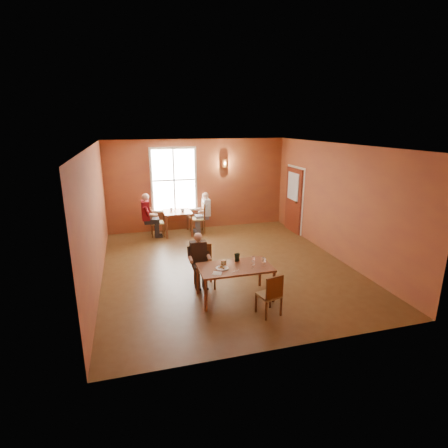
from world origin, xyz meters
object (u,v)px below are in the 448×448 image
object	(u,v)px
diner_maroon	(156,215)
diner_white	(198,214)
chair_diner_maroon	(157,222)
second_table	(178,223)
chair_diner_white	(197,218)
main_table	(235,282)
chair_empty	(269,294)
diner_main	(204,263)
chair_diner_main	(204,267)

from	to	relation	value
diner_maroon	diner_white	bearing A→B (deg)	90.00
diner_maroon	chair_diner_maroon	bearing A→B (deg)	90.00
second_table	chair_diner_white	distance (m)	0.66
main_table	diner_maroon	distance (m)	4.79
main_table	chair_empty	world-z (taller)	chair_empty
chair_empty	second_table	xyz separation A→B (m)	(-0.93, 5.42, -0.04)
chair_diner_maroon	chair_empty	bearing A→B (deg)	16.27
chair_diner_white	chair_diner_maroon	bearing A→B (deg)	90.00
chair_empty	diner_white	xyz separation A→B (m)	(-0.25, 5.42, 0.22)
main_table	diner_white	size ratio (longest dim) A/B	1.16
diner_white	diner_maroon	size ratio (longest dim) A/B	0.93
main_table	diner_main	distance (m)	0.83
main_table	chair_diner_white	distance (m)	4.63
chair_diner_white	diner_maroon	world-z (taller)	diner_maroon
diner_main	chair_diner_white	bearing A→B (deg)	-99.01
chair_diner_white	diner_white	world-z (taller)	diner_white
chair_diner_main	chair_diner_maroon	distance (m)	4.03
diner_main	diner_white	distance (m)	4.06
main_table	diner_maroon	bearing A→B (deg)	104.47
chair_empty	main_table	bearing A→B (deg)	103.99
diner_white	chair_diner_maroon	xyz separation A→B (m)	(-1.33, 0.00, -0.18)
diner_white	second_table	bearing A→B (deg)	90.00
chair_diner_main	chair_diner_white	xyz separation A→B (m)	(0.64, 3.98, 0.03)
diner_main	second_table	world-z (taller)	diner_main
main_table	chair_empty	size ratio (longest dim) A/B	1.77
chair_empty	diner_main	bearing A→B (deg)	109.21
main_table	diner_white	world-z (taller)	diner_white
chair_diner_main	chair_diner_white	size ratio (longest dim) A/B	0.95
diner_maroon	chair_diner_white	bearing A→B (deg)	90.00
main_table	diner_main	world-z (taller)	diner_main
diner_main	second_table	distance (m)	4.01
chair_diner_main	second_table	size ratio (longest dim) A/B	1.08
chair_empty	second_table	size ratio (longest dim) A/B	0.97
second_table	diner_white	distance (m)	0.73
second_table	chair_diner_maroon	xyz separation A→B (m)	(-0.65, 0.00, 0.07)
chair_empty	diner_white	world-z (taller)	diner_white
chair_diner_main	main_table	bearing A→B (deg)	127.57
chair_diner_white	chair_diner_maroon	size ratio (longest dim) A/B	1.08
diner_main	chair_empty	world-z (taller)	diner_main
chair_empty	diner_white	bearing A→B (deg)	78.87
chair_diner_maroon	diner_maroon	distance (m)	0.23
chair_empty	chair_diner_maroon	distance (m)	5.65
diner_main	main_table	bearing A→B (deg)	128.88
main_table	diner_main	xyz separation A→B (m)	(-0.50, 0.62, 0.23)
diner_white	chair_diner_maroon	world-z (taller)	diner_white
main_table	chair_diner_maroon	distance (m)	4.77
diner_white	chair_empty	bearing A→B (deg)	-177.33
diner_white	chair_diner_white	bearing A→B (deg)	90.00
diner_white	chair_diner_main	bearing A→B (deg)	170.50
diner_main	chair_diner_white	world-z (taller)	diner_main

